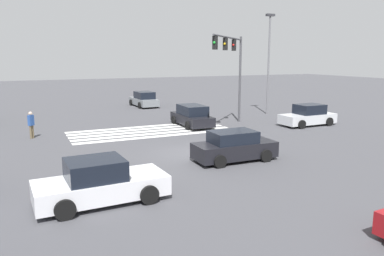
# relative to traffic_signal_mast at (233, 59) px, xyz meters

# --- Properties ---
(ground_plane) EXTENTS (150.65, 150.65, 0.00)m
(ground_plane) POSITION_rel_traffic_signal_mast_xyz_m (6.10, 6.10, -5.09)
(ground_plane) COLOR #47474C
(crosswalk_markings) EXTENTS (11.40, 4.40, 0.01)m
(crosswalk_markings) POSITION_rel_traffic_signal_mast_xyz_m (6.10, -0.93, -5.09)
(crosswalk_markings) COLOR silver
(crosswalk_markings) RESTS_ON ground_plane
(traffic_signal_mast) EXTENTS (5.39, 5.39, 6.82)m
(traffic_signal_mast) POSITION_rel_traffic_signal_mast_xyz_m (0.00, 0.00, 0.00)
(traffic_signal_mast) COLOR #47474C
(traffic_signal_mast) RESTS_ON ground_plane
(car_0) EXTENTS (4.46, 2.10, 1.64)m
(car_0) POSITION_rel_traffic_signal_mast_xyz_m (-5.73, 1.92, -4.35)
(car_0) COLOR silver
(car_0) RESTS_ON ground_plane
(car_2) EXTENTS (4.79, 2.37, 1.64)m
(car_2) POSITION_rel_traffic_signal_mast_xyz_m (12.04, 11.03, -4.36)
(car_2) COLOR silver
(car_2) RESTS_ON ground_plane
(car_4) EXTENTS (4.26, 2.03, 1.55)m
(car_4) POSITION_rel_traffic_signal_mast_xyz_m (4.71, 8.22, -4.36)
(car_4) COLOR black
(car_4) RESTS_ON ground_plane
(car_5) EXTENTS (2.14, 4.52, 1.61)m
(car_5) POSITION_rel_traffic_signal_mast_xyz_m (2.54, -1.64, -4.33)
(car_5) COLOR black
(car_5) RESTS_ON ground_plane
(car_6) EXTENTS (2.26, 4.69, 1.61)m
(car_6) POSITION_rel_traffic_signal_mast_xyz_m (2.41, -14.25, -4.34)
(car_6) COLOR gray
(car_6) RESTS_ON ground_plane
(pedestrian) EXTENTS (0.41, 0.41, 1.76)m
(pedestrian) POSITION_rel_traffic_signal_mast_xyz_m (13.93, -1.90, -4.10)
(pedestrian) COLOR brown
(pedestrian) RESTS_ON ground_plane
(street_light_pole_a) EXTENTS (0.80, 0.36, 9.02)m
(street_light_pole_a) POSITION_rel_traffic_signal_mast_xyz_m (-6.42, -4.36, 0.24)
(street_light_pole_a) COLOR slate
(street_light_pole_a) RESTS_ON ground_plane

